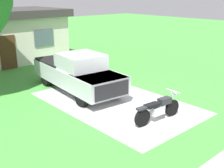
# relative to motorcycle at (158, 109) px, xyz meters

# --- Properties ---
(ground_plane) EXTENTS (80.00, 80.00, 0.00)m
(ground_plane) POSITION_rel_motorcycle_xyz_m (0.06, 2.40, -0.47)
(ground_plane) COLOR #46963D
(driveway_pad) EXTENTS (4.42, 7.18, 0.01)m
(driveway_pad) POSITION_rel_motorcycle_xyz_m (0.06, 2.40, -0.47)
(driveway_pad) COLOR #B1B1B1
(driveway_pad) RESTS_ON ground
(motorcycle) EXTENTS (2.21, 0.70, 1.09)m
(motorcycle) POSITION_rel_motorcycle_xyz_m (0.00, 0.00, 0.00)
(motorcycle) COLOR black
(motorcycle) RESTS_ON ground
(pickup_truck) EXTENTS (2.49, 5.77, 1.90)m
(pickup_truck) POSITION_rel_motorcycle_xyz_m (-0.25, 4.83, 0.48)
(pickup_truck) COLOR black
(pickup_truck) RESTS_ON ground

